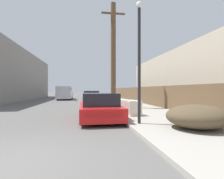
{
  "coord_description": "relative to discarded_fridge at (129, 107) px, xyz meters",
  "views": [
    {
      "loc": [
        1.56,
        -3.53,
        1.45
      ],
      "look_at": [
        3.46,
        8.7,
        1.46
      ],
      "focal_mm": 28.0,
      "sensor_mm": 36.0,
      "label": 1
    }
  ],
  "objects": [
    {
      "name": "ground_plane",
      "position": [
        -3.96,
        -5.74,
        -0.5
      ],
      "size": [
        220.0,
        220.0,
        0.0
      ],
      "primitive_type": "plane",
      "color": "#595654"
    },
    {
      "name": "building_right_house",
      "position": [
        8.35,
        5.19,
        2.02
      ],
      "size": [
        6.0,
        22.62,
        5.05
      ],
      "primitive_type": "cube",
      "color": "beige",
      "rests_on": "ground"
    },
    {
      "name": "brush_pile",
      "position": [
        1.42,
        -3.77,
        0.03
      ],
      "size": [
        2.08,
        1.99,
        0.82
      ],
      "color": "brown",
      "rests_on": "sidewalk_curb"
    },
    {
      "name": "pickup_truck",
      "position": [
        -5.28,
        16.85,
        0.45
      ],
      "size": [
        1.99,
        5.84,
        1.91
      ],
      "rotation": [
        0.0,
        0.0,
        3.13
      ],
      "color": "silver",
      "rests_on": "ground"
    },
    {
      "name": "wooden_fence",
      "position": [
        3.29,
        11.18,
        0.42
      ],
      "size": [
        0.08,
        35.32,
        1.6
      ],
      "primitive_type": "cube",
      "color": "brown",
      "rests_on": "sidewalk_curb"
    },
    {
      "name": "building_left_block",
      "position": [
        -13.75,
        17.21,
        2.92
      ],
      "size": [
        7.0,
        25.37,
        6.85
      ],
      "primitive_type": "cube",
      "color": "gray",
      "rests_on": "ground"
    },
    {
      "name": "sidewalk_curb",
      "position": [
        1.34,
        17.76,
        -0.44
      ],
      "size": [
        4.2,
        63.0,
        0.12
      ],
      "primitive_type": "cube",
      "color": "#9E998E",
      "rests_on": "ground"
    },
    {
      "name": "parked_sports_car_red",
      "position": [
        -1.71,
        -0.61,
        0.08
      ],
      "size": [
        1.92,
        4.57,
        1.29
      ],
      "rotation": [
        0.0,
        0.0,
        0.01
      ],
      "color": "red",
      "rests_on": "ground"
    },
    {
      "name": "street_lamp",
      "position": [
        -0.28,
        -2.63,
        2.41
      ],
      "size": [
        0.26,
        0.26,
        4.82
      ],
      "color": "#232326",
      "rests_on": "sidewalk_curb"
    },
    {
      "name": "discarded_fridge",
      "position": [
        0.0,
        0.0,
        0.0
      ],
      "size": [
        0.95,
        1.77,
        0.79
      ],
      "rotation": [
        0.0,
        0.0,
        0.17
      ],
      "color": "silver",
      "rests_on": "sidewalk_curb"
    },
    {
      "name": "utility_pole",
      "position": [
        -0.28,
        3.75,
        3.64
      ],
      "size": [
        1.8,
        0.38,
        7.9
      ],
      "color": "brown",
      "rests_on": "sidewalk_curb"
    },
    {
      "name": "car_parked_mid",
      "position": [
        -1.73,
        9.66,
        0.13
      ],
      "size": [
        1.84,
        4.67,
        1.33
      ],
      "rotation": [
        0.0,
        0.0,
        -0.01
      ],
      "color": "silver",
      "rests_on": "ground"
    }
  ]
}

